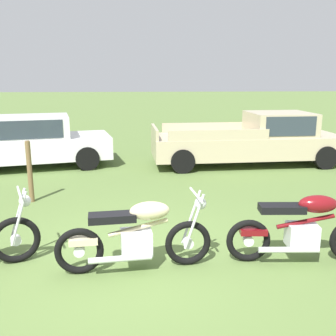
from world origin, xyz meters
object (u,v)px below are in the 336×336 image
object	(u,v)px
motorcycle_cream	(137,235)
fence_post_wooden	(30,172)
motorcycle_maroon	(303,228)
pickup_truck_beige	(256,138)
car_white	(28,139)

from	to	relation	value
motorcycle_cream	fence_post_wooden	xyz separation A→B (m)	(-2.16, 2.99, 0.15)
motorcycle_cream	motorcycle_maroon	size ratio (longest dim) A/B	1.01
motorcycle_maroon	pickup_truck_beige	xyz separation A→B (m)	(1.13, 5.99, 0.27)
motorcycle_cream	fence_post_wooden	distance (m)	3.69
motorcycle_cream	pickup_truck_beige	size ratio (longest dim) A/B	0.38
pickup_truck_beige	motorcycle_maroon	bearing A→B (deg)	-103.30
fence_post_wooden	car_white	bearing A→B (deg)	105.57
motorcycle_cream	fence_post_wooden	world-z (taller)	fence_post_wooden
pickup_truck_beige	motorcycle_cream	bearing A→B (deg)	-121.79
motorcycle_cream	pickup_truck_beige	xyz separation A→B (m)	(3.38, 6.05, 0.28)
motorcycle_maroon	fence_post_wooden	distance (m)	5.29
car_white	fence_post_wooden	xyz separation A→B (m)	(0.88, -3.15, -0.17)
motorcycle_cream	pickup_truck_beige	distance (m)	6.94
motorcycle_maroon	car_white	xyz separation A→B (m)	(-5.29, 6.07, 0.32)
fence_post_wooden	pickup_truck_beige	bearing A→B (deg)	28.98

